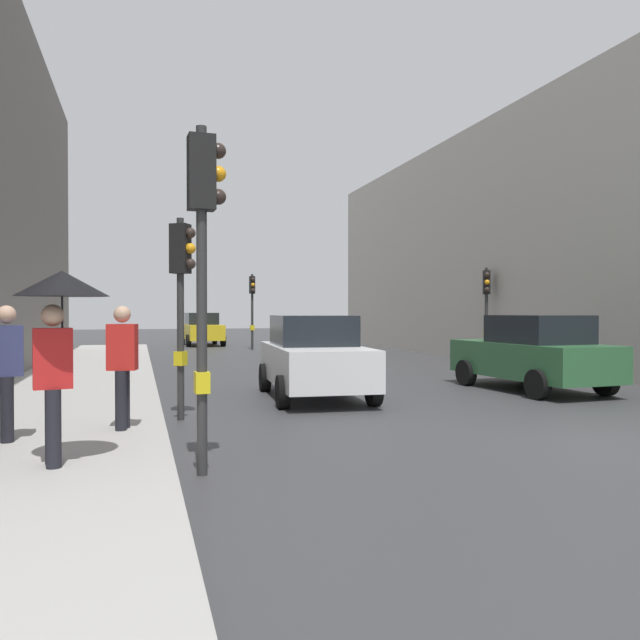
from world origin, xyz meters
The scene contains 13 objects.
ground_plane centered at (0.00, 0.00, 0.00)m, with size 120.00×120.00×0.00m, color #38383A.
sidewalk_kerb centered at (-7.56, 6.00, 0.08)m, with size 3.43×40.00×0.16m, color #A8A5A0.
building_facade_right centered at (11.85, 12.05, 4.41)m, with size 12.00×33.06×8.83m, color #B2ADA3.
traffic_light_near_left centered at (-5.52, -0.28, 2.71)m, with size 0.44×0.26×3.93m.
traffic_light_mid_street centered at (5.54, 12.32, 2.34)m, with size 0.34×0.45×3.38m.
traffic_light_near_right centered at (-5.52, 3.48, 2.37)m, with size 0.44×0.37×3.43m.
traffic_light_far_median centered at (-0.96, 22.75, 2.51)m, with size 0.25×0.43×3.63m.
car_green_estate centered at (2.60, 5.30, 0.88)m, with size 2.24×4.31×1.76m.
car_yellow_taxi centered at (-2.92, 27.39, 0.88)m, with size 2.18×4.28×1.76m.
car_white_compact centered at (-2.61, 5.57, 0.88)m, with size 2.24×4.31×1.76m.
pedestrian_with_umbrella centered at (-7.07, -0.06, 1.84)m, with size 1.00×1.00×2.14m.
pedestrian_with_grey_backpack centered at (-7.93, 1.52, 1.16)m, with size 0.63×0.38×1.77m.
pedestrian_in_red_jacket centered at (-6.46, 1.99, 1.13)m, with size 0.45×0.36×1.77m.
Camera 1 is at (-6.23, -7.54, 1.86)m, focal length 35.70 mm.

